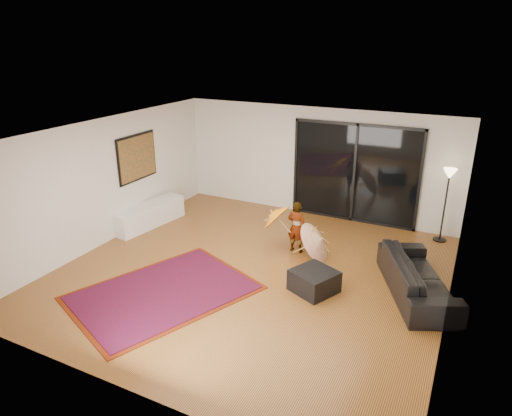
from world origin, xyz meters
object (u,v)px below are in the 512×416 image
Objects in this scene: sofa at (417,277)px; ottoman at (314,281)px; media_console at (149,215)px; child at (297,227)px.

sofa is 1.80m from ottoman.
media_console is 4.68m from ottoman.
media_console is at bearing 166.41° from ottoman.
sofa is 2.04× the size of child.
sofa reaches higher than media_console.
sofa is at bearing 23.74° from ottoman.
media_console is 2.75× the size of ottoman.
ottoman is at bearing 88.94° from sofa.
child reaches higher than sofa.
sofa is at bearing 168.41° from child.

